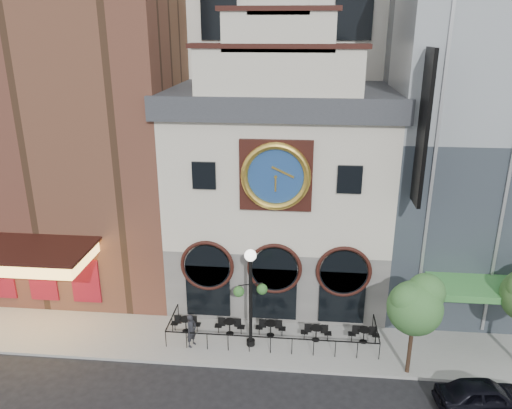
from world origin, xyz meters
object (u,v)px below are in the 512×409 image
at_px(car_right, 485,396).
at_px(lamppost, 250,288).
at_px(bistro_1, 230,326).
at_px(pedestrian, 191,330).
at_px(bistro_4, 364,334).
at_px(bistro_0, 186,324).
at_px(bistro_3, 316,332).
at_px(bistro_2, 271,328).
at_px(tree_left, 416,304).

relative_size(car_right, lamppost, 0.77).
bearing_deg(bistro_1, pedestrian, -145.71).
distance_m(bistro_4, lamppost, 6.45).
height_order(bistro_0, pedestrian, pedestrian).
height_order(bistro_1, bistro_3, same).
relative_size(bistro_1, lamppost, 0.30).
bearing_deg(bistro_1, bistro_3, -1.85).
xyz_separation_m(bistro_1, bistro_2, (2.15, 0.05, 0.00)).
bearing_deg(pedestrian, bistro_2, -47.74).
height_order(bistro_2, tree_left, tree_left).
bearing_deg(bistro_1, bistro_4, -0.61).
bearing_deg(pedestrian, bistro_0, 50.65).
bearing_deg(bistro_4, bistro_3, -178.29).
height_order(bistro_1, bistro_4, same).
distance_m(bistro_1, tree_left, 9.61).
height_order(bistro_0, bistro_1, same).
bearing_deg(bistro_0, pedestrian, -63.83).
bearing_deg(car_right, tree_left, 45.97).
bearing_deg(bistro_3, bistro_4, 1.71).
distance_m(pedestrian, lamppost, 3.83).
bearing_deg(lamppost, pedestrian, 168.95).
xyz_separation_m(bistro_4, pedestrian, (-8.71, -1.13, 0.43)).
height_order(bistro_3, bistro_4, same).
relative_size(bistro_4, lamppost, 0.30).
xyz_separation_m(bistro_3, bistro_4, (2.43, 0.07, 0.00)).
height_order(bistro_0, bistro_2, same).
xyz_separation_m(pedestrian, lamppost, (2.97, 0.33, 2.40)).
distance_m(bistro_0, bistro_3, 6.87).
xyz_separation_m(bistro_2, car_right, (9.41, -4.32, 0.09)).
height_order(bistro_4, tree_left, tree_left).
xyz_separation_m(bistro_3, car_right, (7.05, -4.12, 0.09)).
relative_size(bistro_2, bistro_4, 1.00).
distance_m(car_right, lamppost, 11.24).
bearing_deg(pedestrian, tree_left, -70.98).
distance_m(bistro_0, bistro_2, 4.51).
height_order(pedestrian, lamppost, lamppost).
xyz_separation_m(bistro_2, pedestrian, (-3.92, -1.26, 0.43)).
height_order(lamppost, tree_left, lamppost).
bearing_deg(tree_left, pedestrian, 174.54).
xyz_separation_m(bistro_1, tree_left, (8.80, -2.21, 3.17)).
relative_size(bistro_1, pedestrian, 0.88).
bearing_deg(lamppost, car_right, -35.62).
bearing_deg(bistro_0, tree_left, -11.22).
distance_m(lamppost, tree_left, 7.72).
relative_size(bistro_2, pedestrian, 0.88).
height_order(bistro_0, tree_left, tree_left).
bearing_deg(bistro_1, tree_left, -14.11).
height_order(car_right, tree_left, tree_left).
xyz_separation_m(bistro_4, car_right, (4.62, -4.19, 0.09)).
bearing_deg(bistro_0, lamppost, -13.74).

